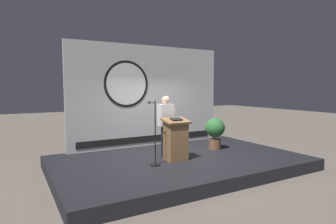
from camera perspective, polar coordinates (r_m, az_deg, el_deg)
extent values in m
plane|color=#6B6056|center=(7.63, 2.31, -11.38)|extent=(40.00, 40.00, 0.00)
cube|color=black|center=(7.59, 2.31, -10.29)|extent=(6.40, 4.00, 0.30)
cube|color=silver|center=(8.95, -3.92, 3.25)|extent=(5.12, 0.10, 3.16)
cylinder|color=black|center=(8.59, -8.41, 5.64)|extent=(1.41, 0.02, 1.41)
cylinder|color=white|center=(8.59, -8.40, 5.64)|extent=(1.26, 0.02, 1.26)
cube|color=black|center=(9.04, -3.70, -5.41)|extent=(4.61, 0.02, 0.20)
cube|color=olive|center=(7.14, 1.59, -5.96)|extent=(0.52, 0.40, 0.99)
cube|color=olive|center=(7.06, 1.60, -1.78)|extent=(0.64, 0.50, 0.14)
cube|color=black|center=(7.04, 1.69, -1.43)|extent=(0.28, 0.20, 0.06)
cylinder|color=black|center=(7.55, -0.45, -5.94)|extent=(0.26, 0.26, 0.84)
cube|color=white|center=(7.45, -0.45, -0.61)|extent=(0.40, 0.24, 0.57)
sphere|color=beige|center=(7.42, -0.45, 2.44)|extent=(0.22, 0.22, 0.22)
cylinder|color=black|center=(6.81, -2.59, -10.66)|extent=(0.24, 0.24, 0.02)
cylinder|color=black|center=(6.65, -2.61, -4.37)|extent=(0.03, 0.03, 1.54)
cylinder|color=black|center=(6.72, -3.26, 1.90)|extent=(0.02, 0.32, 0.02)
sphere|color=#262626|center=(6.86, -3.86, 1.96)|extent=(0.07, 0.07, 0.07)
cylinder|color=brown|center=(8.65, 9.48, -6.42)|extent=(0.36, 0.36, 0.30)
sphere|color=#2D6B33|center=(8.56, 9.53, -3.14)|extent=(0.59, 0.59, 0.59)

